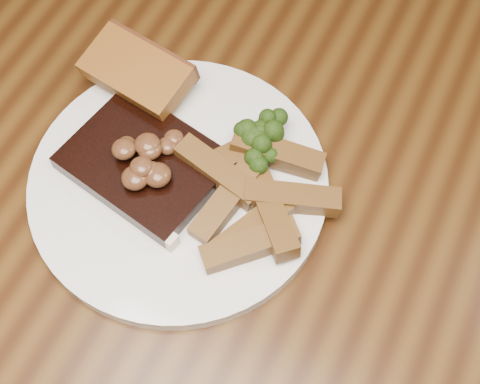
# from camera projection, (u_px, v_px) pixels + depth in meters

# --- Properties ---
(ground) EXTENTS (4.50, 4.50, 0.00)m
(ground) POSITION_uv_depth(u_px,v_px,m) (244.00, 379.00, 1.34)
(ground) COLOR #311E0B
(ground) RESTS_ON ground
(dining_table) EXTENTS (1.60, 0.90, 0.75)m
(dining_table) POSITION_uv_depth(u_px,v_px,m) (248.00, 251.00, 0.76)
(dining_table) COLOR #462A0E
(dining_table) RESTS_ON ground
(plate) EXTENTS (0.34, 0.34, 0.01)m
(plate) POSITION_uv_depth(u_px,v_px,m) (179.00, 184.00, 0.68)
(plate) COLOR white
(plate) RESTS_ON dining_table
(steak) EXTENTS (0.17, 0.14, 0.02)m
(steak) POSITION_uv_depth(u_px,v_px,m) (145.00, 163.00, 0.68)
(steak) COLOR black
(steak) RESTS_ON plate
(steak_bone) EXTENTS (0.14, 0.04, 0.02)m
(steak_bone) POSITION_uv_depth(u_px,v_px,m) (119.00, 206.00, 0.66)
(steak_bone) COLOR beige
(steak_bone) RESTS_ON plate
(mushroom_pile) EXTENTS (0.08, 0.08, 0.03)m
(mushroom_pile) POSITION_uv_depth(u_px,v_px,m) (147.00, 147.00, 0.66)
(mushroom_pile) COLOR #59341C
(mushroom_pile) RESTS_ON steak
(garlic_bread) EXTENTS (0.12, 0.08, 0.02)m
(garlic_bread) POSITION_uv_depth(u_px,v_px,m) (139.00, 84.00, 0.72)
(garlic_bread) COLOR #99591B
(garlic_bread) RESTS_ON plate
(potato_wedges) EXTENTS (0.12, 0.12, 0.02)m
(potato_wedges) POSITION_uv_depth(u_px,v_px,m) (260.00, 192.00, 0.66)
(potato_wedges) COLOR brown
(potato_wedges) RESTS_ON plate
(broccoli_cluster) EXTENTS (0.06, 0.06, 0.04)m
(broccoli_cluster) POSITION_uv_depth(u_px,v_px,m) (253.00, 139.00, 0.68)
(broccoli_cluster) COLOR #283E0E
(broccoli_cluster) RESTS_ON plate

